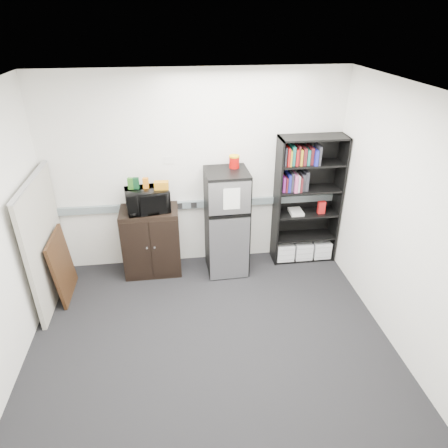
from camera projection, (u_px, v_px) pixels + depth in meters
name	position (u px, v px, depth m)	size (l,w,h in m)	color
floor	(211.00, 341.00, 4.48)	(4.00, 4.00, 0.00)	black
wall_back	(196.00, 173.00, 5.38)	(4.00, 0.02, 2.70)	white
wall_right	(403.00, 225.00, 4.08)	(0.02, 3.50, 2.70)	white
ceiling	(206.00, 93.00, 3.21)	(4.00, 3.50, 0.02)	white
electrical_raceway	(197.00, 204.00, 5.56)	(3.92, 0.05, 0.10)	gray
wall_note	(169.00, 160.00, 5.24)	(0.14, 0.00, 0.10)	white
bookshelf	(307.00, 202.00, 5.60)	(0.90, 0.34, 1.85)	black
cubicle_partition	(45.00, 242.00, 4.83)	(0.06, 1.30, 1.62)	#A7A394
cabinet	(152.00, 241.00, 5.49)	(0.77, 0.51, 0.96)	black
microwave	(147.00, 200.00, 5.18)	(0.55, 0.37, 0.30)	black
snack_box_a	(131.00, 184.00, 5.08)	(0.07, 0.05, 0.15)	#275E1B
snack_box_b	(136.00, 183.00, 5.09)	(0.07, 0.05, 0.15)	#0B3319
snack_box_c	(146.00, 183.00, 5.11)	(0.07, 0.05, 0.14)	orange
snack_bag	(161.00, 185.00, 5.10)	(0.18, 0.10, 0.10)	#BF7913
refrigerator	(227.00, 223.00, 5.42)	(0.57, 0.60, 1.48)	black
coffee_can	(234.00, 161.00, 5.15)	(0.14, 0.14, 0.18)	#A70A07
framed_poster	(62.00, 266.00, 5.04)	(0.12, 0.68, 0.87)	#311C0D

